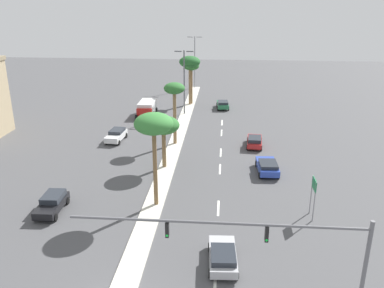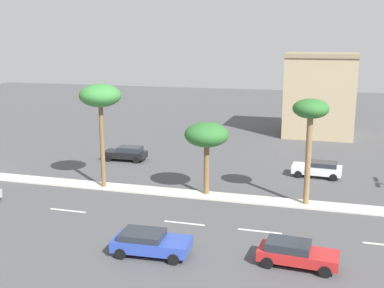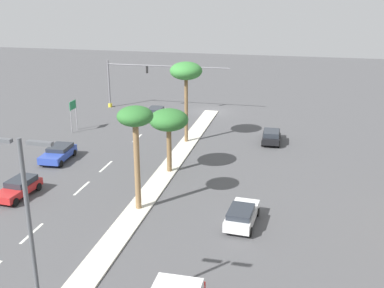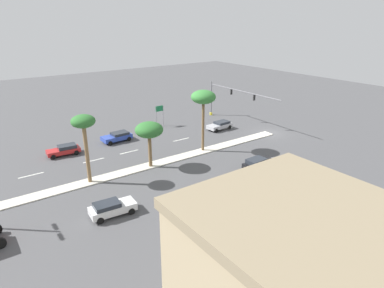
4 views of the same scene
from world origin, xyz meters
TOP-DOWN VIEW (x-y plane):
  - ground_plane at (0.00, 24.97)m, footprint 160.00×160.00m
  - median_curb at (0.00, 32.10)m, footprint 1.80×64.20m
  - lane_stripe_far at (5.79, 4.00)m, footprint 0.20×2.80m
  - lane_stripe_front at (5.79, 13.12)m, footprint 0.20×2.80m
  - lane_stripe_right at (5.79, 21.82)m, footprint 0.20×2.80m
  - lane_stripe_left at (5.79, 26.85)m, footprint 0.20×2.80m
  - lane_stripe_mid at (5.79, 34.46)m, footprint 0.20×2.80m
  - lane_stripe_inboard at (5.79, 39.26)m, footprint 0.20×2.80m
  - lane_stripe_rear at (5.79, 52.35)m, footprint 0.20×2.80m
  - traffic_signal_gantry at (9.79, 0.70)m, footprint 16.69×0.53m
  - directional_road_sign at (13.62, 12.23)m, footprint 0.10×1.47m
  - palm_tree_front at (0.24, 13.24)m, footprint 3.31×3.31m
  - palm_tree_right at (-0.29, 21.79)m, footprint 3.41×3.41m
  - palm_tree_rear at (-0.04, 29.41)m, footprint 2.56×2.56m
  - palm_tree_left at (0.07, 49.52)m, footprint 3.54×3.54m
  - palm_tree_leading at (0.28, 50.15)m, footprint 2.68×2.68m
  - street_lamp_trailing at (-0.26, 43.49)m, footprint 2.90×0.24m
  - street_lamp_near at (-0.16, 63.67)m, footprint 2.90×0.24m
  - sedan_white_trailing at (-7.80, 30.09)m, footprint 2.16×4.36m
  - sedan_silver_near at (6.26, 5.05)m, footprint 2.17×4.37m
  - sedan_green_inboard at (5.79, 47.56)m, footprint 2.19×4.15m
  - sedan_black_rear at (-8.56, 11.43)m, footprint 2.01×4.29m
  - sedan_red_left at (9.93, 29.32)m, footprint 2.12×4.36m
  - sedan_blue_center at (10.79, 21.28)m, footprint 2.30×4.46m
  - box_truck at (-6.02, 41.93)m, footprint 2.58×5.79m

SIDE VIEW (x-z plane):
  - ground_plane at x=0.00m, z-range 0.00..0.00m
  - lane_stripe_far at x=5.79m, z-range 0.00..0.01m
  - lane_stripe_front at x=5.79m, z-range 0.00..0.01m
  - lane_stripe_right at x=5.79m, z-range 0.00..0.01m
  - lane_stripe_left at x=5.79m, z-range 0.00..0.01m
  - lane_stripe_mid at x=5.79m, z-range 0.00..0.01m
  - lane_stripe_inboard at x=5.79m, z-range 0.00..0.01m
  - lane_stripe_rear at x=5.79m, z-range 0.00..0.01m
  - median_curb at x=0.00m, z-range 0.00..0.12m
  - sedan_silver_near at x=6.26m, z-range 0.06..1.37m
  - sedan_red_left at x=9.93m, z-range 0.05..1.40m
  - sedan_green_inboard at x=5.79m, z-range 0.06..1.40m
  - sedan_blue_center at x=10.79m, z-range 0.07..1.40m
  - sedan_white_trailing at x=-7.80m, z-range 0.06..1.47m
  - sedan_black_rear at x=-8.56m, z-range 0.05..1.49m
  - box_truck at x=-6.02m, z-range 0.13..2.40m
  - directional_road_sign at x=13.62m, z-range 0.79..4.34m
  - traffic_signal_gantry at x=9.79m, z-range 0.94..7.35m
  - palm_tree_right at x=-0.29m, z-range 1.92..7.58m
  - street_lamp_trailing at x=-0.26m, z-range 0.96..10.87m
  - street_lamp_near at x=-0.16m, z-range 0.97..11.23m
  - palm_tree_leading at x=0.28m, z-range 2.68..9.94m
  - palm_tree_rear at x=-0.04m, z-range 2.87..10.64m
  - palm_tree_left at x=0.07m, z-range 3.14..11.43m
  - palm_tree_front at x=0.24m, z-range 3.24..11.65m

